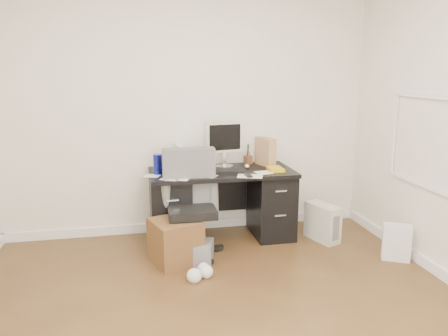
# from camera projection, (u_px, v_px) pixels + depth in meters

# --- Properties ---
(ground) EXTENTS (4.00, 4.00, 0.00)m
(ground) POSITION_uv_depth(u_px,v_px,m) (227.00, 327.00, 3.10)
(ground) COLOR #4A2F18
(ground) RESTS_ON ground
(room_shell) EXTENTS (4.02, 4.02, 2.71)m
(room_shell) POSITION_uv_depth(u_px,v_px,m) (231.00, 90.00, 2.77)
(room_shell) COLOR silver
(room_shell) RESTS_ON ground
(desk) EXTENTS (1.50, 0.70, 0.75)m
(desk) POSITION_uv_depth(u_px,v_px,m) (222.00, 202.00, 4.65)
(desk) COLOR black
(desk) RESTS_ON ground
(loose_papers) EXTENTS (1.10, 0.60, 0.00)m
(loose_papers) POSITION_uv_depth(u_px,v_px,m) (204.00, 172.00, 4.48)
(loose_papers) COLOR silver
(loose_papers) RESTS_ON desk
(lcd_monitor) EXTENTS (0.42, 0.28, 0.50)m
(lcd_monitor) POSITION_uv_depth(u_px,v_px,m) (224.00, 144.00, 4.67)
(lcd_monitor) COLOR silver
(lcd_monitor) RESTS_ON desk
(keyboard) EXTENTS (0.46, 0.21, 0.03)m
(keyboard) POSITION_uv_depth(u_px,v_px,m) (225.00, 171.00, 4.48)
(keyboard) COLOR black
(keyboard) RESTS_ON desk
(computer_mouse) EXTENTS (0.07, 0.07, 0.06)m
(computer_mouse) POSITION_uv_depth(u_px,v_px,m) (247.00, 167.00, 4.62)
(computer_mouse) COLOR silver
(computer_mouse) RESTS_ON desk
(travel_mug) EXTENTS (0.09, 0.09, 0.20)m
(travel_mug) POSITION_uv_depth(u_px,v_px,m) (158.00, 164.00, 4.40)
(travel_mug) COLOR navy
(travel_mug) RESTS_ON desk
(white_binder) EXTENTS (0.14, 0.24, 0.26)m
(white_binder) POSITION_uv_depth(u_px,v_px,m) (179.00, 157.00, 4.62)
(white_binder) COLOR silver
(white_binder) RESTS_ON desk
(magazine_file) EXTENTS (0.21, 0.29, 0.31)m
(magazine_file) POSITION_uv_depth(u_px,v_px,m) (266.00, 152.00, 4.79)
(magazine_file) COLOR #A5814F
(magazine_file) RESTS_ON desk
(pen_cup) EXTENTS (0.12, 0.12, 0.22)m
(pen_cup) POSITION_uv_depth(u_px,v_px,m) (248.00, 154.00, 4.87)
(pen_cup) COLOR brown
(pen_cup) RESTS_ON desk
(yellow_book) EXTENTS (0.16, 0.20, 0.03)m
(yellow_book) POSITION_uv_depth(u_px,v_px,m) (276.00, 169.00, 4.57)
(yellow_book) COLOR gold
(yellow_book) RESTS_ON desk
(paper_remote) EXTENTS (0.30, 0.27, 0.02)m
(paper_remote) POSITION_uv_depth(u_px,v_px,m) (250.00, 175.00, 4.33)
(paper_remote) COLOR silver
(paper_remote) RESTS_ON desk
(office_chair) EXTENTS (0.60, 0.60, 1.04)m
(office_chair) POSITION_uv_depth(u_px,v_px,m) (191.00, 205.00, 4.18)
(office_chair) COLOR #4A4C4A
(office_chair) RESTS_ON ground
(pc_tower) EXTENTS (0.30, 0.43, 0.39)m
(pc_tower) POSITION_uv_depth(u_px,v_px,m) (322.00, 222.00, 4.64)
(pc_tower) COLOR beige
(pc_tower) RESTS_ON ground
(shopping_bag) EXTENTS (0.31, 0.28, 0.35)m
(shopping_bag) POSITION_uv_depth(u_px,v_px,m) (396.00, 242.00, 4.16)
(shopping_bag) COLOR silver
(shopping_bag) RESTS_ON ground
(wicker_basket) EXTENTS (0.53, 0.53, 0.41)m
(wicker_basket) POSITION_uv_depth(u_px,v_px,m) (176.00, 241.00, 4.10)
(wicker_basket) COLOR #523418
(wicker_basket) RESTS_ON ground
(desk_printer) EXTENTS (0.40, 0.36, 0.20)m
(desk_printer) POSITION_uv_depth(u_px,v_px,m) (195.00, 252.00, 4.13)
(desk_printer) COLOR slate
(desk_printer) RESTS_ON ground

